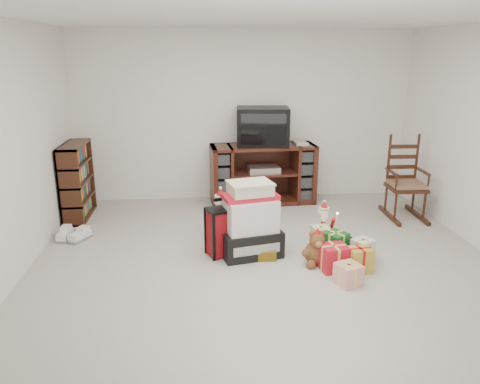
# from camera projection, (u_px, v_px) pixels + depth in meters

# --- Properties ---
(room) EXTENTS (5.01, 5.01, 2.51)m
(room) POSITION_uv_depth(u_px,v_px,m) (268.00, 151.00, 4.61)
(room) COLOR #B5B0A5
(room) RESTS_ON ground
(tv_stand) EXTENTS (1.56, 0.65, 0.87)m
(tv_stand) POSITION_uv_depth(u_px,v_px,m) (263.00, 174.00, 6.96)
(tv_stand) COLOR #441913
(tv_stand) RESTS_ON floor
(bookshelf) EXTENTS (0.28, 0.83, 1.02)m
(bookshelf) POSITION_uv_depth(u_px,v_px,m) (77.00, 182.00, 6.32)
(bookshelf) COLOR #3B1A10
(bookshelf) RESTS_ON floor
(rocking_chair) EXTENTS (0.49, 0.78, 1.16)m
(rocking_chair) POSITION_uv_depth(u_px,v_px,m) (404.00, 188.00, 6.38)
(rocking_chair) COLOR #3B1A10
(rocking_chair) RESTS_ON floor
(gift_pile) EXTENTS (0.74, 0.60, 0.82)m
(gift_pile) POSITION_uv_depth(u_px,v_px,m) (250.00, 224.00, 5.16)
(gift_pile) COLOR black
(gift_pile) RESTS_ON floor
(red_suitcase) EXTENTS (0.47, 0.36, 0.64)m
(red_suitcase) POSITION_uv_depth(u_px,v_px,m) (227.00, 231.00, 5.19)
(red_suitcase) COLOR maroon
(red_suitcase) RESTS_ON floor
(stocking) EXTENTS (0.28, 0.13, 0.60)m
(stocking) POSITION_uv_depth(u_px,v_px,m) (255.00, 234.00, 5.05)
(stocking) COLOR #0C7214
(stocking) RESTS_ON floor
(teddy_bear) EXTENTS (0.25, 0.22, 0.37)m
(teddy_bear) POSITION_uv_depth(u_px,v_px,m) (316.00, 250.00, 4.97)
(teddy_bear) COLOR brown
(teddy_bear) RESTS_ON floor
(santa_figurine) EXTENTS (0.26, 0.25, 0.54)m
(santa_figurine) POSITION_uv_depth(u_px,v_px,m) (323.00, 228.00, 5.45)
(santa_figurine) COLOR #AC1812
(santa_figurine) RESTS_ON floor
(mrs_claus_figurine) EXTENTS (0.32, 0.30, 0.65)m
(mrs_claus_figurine) POSITION_uv_depth(u_px,v_px,m) (221.00, 220.00, 5.59)
(mrs_claus_figurine) COLOR #AC1812
(mrs_claus_figurine) RESTS_ON floor
(sneaker_pair) EXTENTS (0.40, 0.33, 0.11)m
(sneaker_pair) POSITION_uv_depth(u_px,v_px,m) (72.00, 236.00, 5.64)
(sneaker_pair) COLOR white
(sneaker_pair) RESTS_ON floor
(gift_cluster) EXTENTS (0.69, 1.01, 0.24)m
(gift_cluster) POSITION_uv_depth(u_px,v_px,m) (344.00, 253.00, 5.01)
(gift_cluster) COLOR red
(gift_cluster) RESTS_ON floor
(crt_television) EXTENTS (0.79, 0.60, 0.55)m
(crt_television) POSITION_uv_depth(u_px,v_px,m) (263.00, 126.00, 6.75)
(crt_television) COLOR black
(crt_television) RESTS_ON tv_stand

